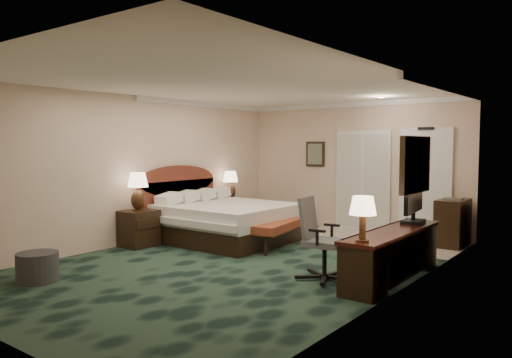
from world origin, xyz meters
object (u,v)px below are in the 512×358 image
Objects in this scene: desk_chair at (325,239)px; lamp_near at (138,192)px; ottoman at (38,267)px; tv at (414,199)px; bed_bench at (277,235)px; nightstand_near at (139,228)px; lamp_far at (230,185)px; minibar at (453,223)px; nightstand_far at (233,213)px; bed at (228,222)px; desk at (393,255)px.

lamp_near is at bearing 174.14° from desk_chair.
tv is at bearing 44.51° from ottoman.
tv reaches higher than bed_bench.
nightstand_near is 2.63m from lamp_far.
minibar is at bearing 10.28° from lamp_far.
tv is 2.11m from minibar.
desk_chair is (2.98, 2.39, 0.36)m from ottoman.
lamp_near is 0.61× the size of desk_chair.
bed_bench is at bearing -31.11° from nightstand_far.
nightstand_near is at bearing -89.36° from lamp_far.
desk is at bearing -11.59° from bed.
minibar is at bearing 69.84° from desk_chair.
desk_chair reaches higher than nightstand_near.
desk_chair reaches higher than nightstand_far.
ottoman is 0.64× the size of minibar.
tv is 0.82× the size of desk_chair.
minibar is (0.73, 3.29, -0.13)m from desk_chair.
desk_chair is (3.74, -2.53, 0.25)m from nightstand_far.
lamp_near reaches higher than bed_bench.
nightstand_near is 0.46× the size of bed_bench.
lamp_near is 1.24× the size of ottoman.
ottoman is at bearing -148.99° from desk_chair.
bed_bench is at bearing 134.78° from desk_chair.
nightstand_near is at bearing 134.84° from lamp_near.
nightstand_near is 4.71m from tv.
nightstand_near is 0.96× the size of lamp_near.
lamp_far reaches higher than bed.
nightstand_near is at bearing -170.27° from tv.
tv is at bearing 17.40° from lamp_near.
lamp_far is 0.27× the size of desk.
nightstand_far is 4.98m from ottoman.
desk is (3.71, 2.93, 0.14)m from ottoman.
lamp_far is 0.69× the size of tv.
nightstand_far is at bearing 139.07° from bed_bench.
lamp_near is 4.51m from desk.
desk_chair is at bearing 1.18° from nightstand_near.
bed is 1.13m from bed_bench.
minibar is at bearing 37.70° from lamp_near.
ottoman is 4.73m from desk.
desk_chair reaches higher than ottoman.
desk_chair is (1.68, -1.29, 0.32)m from bed_bench.
ottoman is (0.76, -4.92, -0.11)m from nightstand_far.
nightstand_far is at bearing 138.21° from desk_chair.
desk_chair is (3.68, 0.12, -0.43)m from lamp_near.
desk_chair is (-0.73, -0.55, 0.22)m from desk.
desk reaches higher than nightstand_near.
bed is 2.61× the size of minibar.
lamp_near is at bearing -45.16° from nightstand_near.
lamp_near is at bearing -88.50° from lamp_far.
nightstand_far reaches higher than ottoman.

